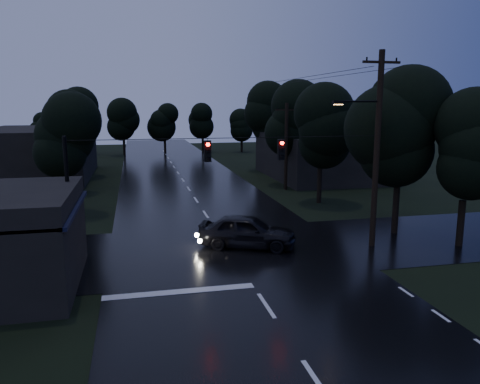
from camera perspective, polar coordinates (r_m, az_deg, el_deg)
name	(u,v)px	position (r m, az deg, el deg)	size (l,w,h in m)	color
ground	(317,383)	(13.68, 9.42, -22.00)	(160.00, 160.00, 0.00)	black
main_road	(189,189)	(41.53, -6.28, 0.35)	(12.00, 120.00, 0.02)	black
cross_street	(229,250)	(24.21, -1.36, -7.05)	(60.00, 9.00, 0.02)	black
building_far_right	(320,156)	(48.59, 9.78, 4.37)	(10.00, 14.00, 4.40)	black
building_far_left	(39,153)	(51.73, -23.30, 4.37)	(10.00, 16.00, 5.00)	black
utility_pole_main	(375,146)	(24.79, 16.18, 5.36)	(3.50, 0.30, 10.00)	black
utility_pole_far	(286,145)	(40.84, 5.64, 5.69)	(2.00, 0.30, 7.50)	black
anchor_pole_left	(69,203)	(22.25, -20.16, -1.31)	(0.18, 0.18, 6.00)	black
span_signals	(244,149)	(22.30, 0.50, 5.20)	(15.00, 0.37, 1.12)	black
tree_corner_near	(401,129)	(27.76, 18.99, 7.25)	(4.48, 4.48, 9.44)	black
tree_corner_far	(468,147)	(26.51, 25.99, 5.00)	(3.92, 3.92, 8.26)	black
tree_left_a	(64,137)	(32.99, -20.63, 6.28)	(3.92, 3.92, 8.26)	black
tree_left_b	(70,126)	(40.97, -20.02, 7.56)	(4.20, 4.20, 8.85)	black
tree_left_c	(76,118)	(50.95, -19.35, 8.49)	(4.48, 4.48, 9.44)	black
tree_right_a	(321,128)	(35.36, 9.86, 7.65)	(4.20, 4.20, 8.85)	black
tree_right_b	(293,120)	(43.03, 6.51, 8.74)	(4.48, 4.48, 9.44)	black
tree_right_c	(269,114)	(52.73, 3.53, 9.52)	(4.76, 4.76, 10.03)	black
car	(247,231)	(24.41, 0.88, -4.79)	(2.03, 5.05, 1.72)	black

